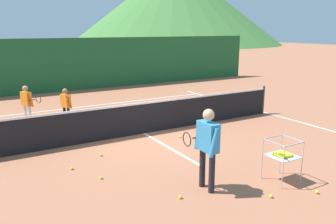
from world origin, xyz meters
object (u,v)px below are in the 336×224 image
at_px(tennis_ball_7, 101,155).
at_px(tennis_ball_3, 72,168).
at_px(tennis_ball_0, 317,192).
at_px(tennis_net, 144,118).
at_px(student_1, 66,103).
at_px(instructor, 207,142).
at_px(tennis_ball_6, 180,197).
at_px(tennis_ball_5, 271,196).
at_px(tennis_ball_2, 101,178).
at_px(tennis_ball_8, 180,137).
at_px(ball_cart, 282,155).
at_px(student_0, 27,101).

bearing_deg(tennis_ball_7, tennis_ball_3, -151.13).
bearing_deg(tennis_ball_7, tennis_ball_0, -54.18).
height_order(tennis_net, tennis_ball_3, tennis_net).
distance_m(student_1, tennis_ball_7, 3.41).
bearing_deg(instructor, tennis_net, 81.28).
bearing_deg(tennis_ball_6, tennis_ball_5, -29.37).
bearing_deg(tennis_ball_2, tennis_net, 47.63).
distance_m(tennis_ball_7, tennis_ball_8, 2.52).
bearing_deg(ball_cart, tennis_ball_7, 130.21).
bearing_deg(tennis_ball_0, tennis_ball_7, 125.82).
relative_size(tennis_ball_0, tennis_ball_3, 1.00).
height_order(tennis_net, student_0, student_0).
distance_m(student_1, tennis_ball_5, 7.37).
height_order(tennis_ball_0, tennis_ball_6, same).
bearing_deg(tennis_ball_8, tennis_ball_0, -84.49).
xyz_separation_m(instructor, tennis_ball_6, (-0.65, -0.08, -0.95)).
distance_m(tennis_ball_0, tennis_ball_3, 5.21).
height_order(ball_cart, tennis_ball_7, ball_cart).
xyz_separation_m(student_0, tennis_ball_7, (1.07, -4.06, -0.76)).
distance_m(ball_cart, tennis_ball_0, 0.96).
bearing_deg(tennis_ball_8, tennis_ball_7, -174.17).
bearing_deg(tennis_ball_0, student_1, 111.47).
bearing_deg(tennis_ball_3, tennis_ball_2, -63.70).
xyz_separation_m(student_0, tennis_ball_0, (4.00, -8.11, -0.76)).
bearing_deg(instructor, tennis_ball_6, -173.45).
relative_size(student_1, tennis_ball_3, 18.09).
xyz_separation_m(tennis_net, student_1, (-1.78, 2.15, 0.24)).
xyz_separation_m(tennis_ball_0, tennis_ball_7, (-2.93, 4.05, 0.00)).
distance_m(student_0, ball_cart, 8.28).
bearing_deg(student_0, tennis_ball_0, -63.77).
height_order(tennis_ball_0, tennis_ball_8, same).
distance_m(tennis_ball_5, tennis_ball_8, 4.00).
xyz_separation_m(instructor, tennis_ball_8, (1.33, 3.05, -0.95)).
bearing_deg(student_0, tennis_ball_7, -75.22).
distance_m(ball_cart, tennis_ball_5, 1.02).
xyz_separation_m(ball_cart, tennis_ball_7, (-2.77, 3.28, -0.55)).
bearing_deg(tennis_ball_6, tennis_ball_7, 100.42).
relative_size(instructor, tennis_ball_7, 24.20).
height_order(ball_cart, tennis_ball_8, ball_cart).
distance_m(ball_cart, tennis_ball_3, 4.62).
bearing_deg(tennis_ball_5, tennis_ball_7, 118.63).
xyz_separation_m(student_1, tennis_ball_8, (2.49, -3.08, -0.70)).
xyz_separation_m(student_1, tennis_ball_5, (2.01, -7.06, -0.70)).
relative_size(instructor, student_1, 1.34).
bearing_deg(tennis_ball_7, instructor, -67.08).
relative_size(ball_cart, tennis_ball_3, 13.22).
relative_size(tennis_net, student_0, 7.68).
bearing_deg(tennis_ball_8, tennis_ball_6, -122.35).
bearing_deg(tennis_net, student_0, 134.95).
distance_m(tennis_ball_0, tennis_ball_2, 4.37).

